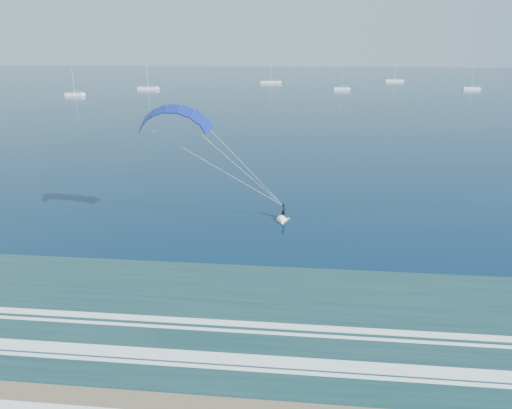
{
  "coord_description": "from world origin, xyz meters",
  "views": [
    {
      "loc": [
        11.2,
        -19.04,
        19.41
      ],
      "look_at": [
        6.73,
        25.76,
        3.7
      ],
      "focal_mm": 32.0,
      "sensor_mm": 36.0,
      "label": 1
    }
  ],
  "objects_px": {
    "sailboat_3": "(342,89)",
    "sailboat_4": "(394,81)",
    "sailboat_0": "(75,94)",
    "kitesurfer_rig": "(231,161)",
    "sailboat_1": "(148,88)",
    "sailboat_2": "(271,82)",
    "sailboat_5": "(471,88)"
  },
  "relations": [
    {
      "from": "sailboat_0",
      "to": "sailboat_4",
      "type": "distance_m",
      "value": 171.0
    },
    {
      "from": "sailboat_0",
      "to": "sailboat_3",
      "type": "height_order",
      "value": "sailboat_0"
    },
    {
      "from": "sailboat_3",
      "to": "kitesurfer_rig",
      "type": "bearing_deg",
      "value": -98.33
    },
    {
      "from": "sailboat_1",
      "to": "sailboat_3",
      "type": "bearing_deg",
      "value": 4.01
    },
    {
      "from": "sailboat_4",
      "to": "sailboat_5",
      "type": "height_order",
      "value": "sailboat_4"
    },
    {
      "from": "sailboat_0",
      "to": "sailboat_3",
      "type": "bearing_deg",
      "value": 18.3
    },
    {
      "from": "sailboat_1",
      "to": "sailboat_5",
      "type": "height_order",
      "value": "sailboat_1"
    },
    {
      "from": "sailboat_1",
      "to": "sailboat_2",
      "type": "bearing_deg",
      "value": 38.86
    },
    {
      "from": "sailboat_2",
      "to": "sailboat_0",
      "type": "bearing_deg",
      "value": -135.42
    },
    {
      "from": "sailboat_3",
      "to": "sailboat_5",
      "type": "height_order",
      "value": "sailboat_5"
    },
    {
      "from": "sailboat_3",
      "to": "sailboat_4",
      "type": "distance_m",
      "value": 64.7
    },
    {
      "from": "sailboat_0",
      "to": "sailboat_1",
      "type": "height_order",
      "value": "sailboat_1"
    },
    {
      "from": "sailboat_3",
      "to": "sailboat_5",
      "type": "relative_size",
      "value": 0.94
    },
    {
      "from": "sailboat_1",
      "to": "sailboat_4",
      "type": "xyz_separation_m",
      "value": [
        123.5,
        61.48,
        0.0
      ]
    },
    {
      "from": "kitesurfer_rig",
      "to": "sailboat_4",
      "type": "xyz_separation_m",
      "value": [
        58.94,
        227.2,
        -7.13
      ]
    },
    {
      "from": "sailboat_1",
      "to": "sailboat_0",
      "type": "bearing_deg",
      "value": -124.5
    },
    {
      "from": "sailboat_4",
      "to": "sailboat_5",
      "type": "relative_size",
      "value": 1.27
    },
    {
      "from": "kitesurfer_rig",
      "to": "sailboat_1",
      "type": "distance_m",
      "value": 178.0
    },
    {
      "from": "sailboat_2",
      "to": "sailboat_3",
      "type": "xyz_separation_m",
      "value": [
        35.4,
        -37.5,
        -0.03
      ]
    },
    {
      "from": "kitesurfer_rig",
      "to": "sailboat_2",
      "type": "bearing_deg",
      "value": 92.79
    },
    {
      "from": "sailboat_3",
      "to": "sailboat_5",
      "type": "xyz_separation_m",
      "value": [
        60.12,
        7.5,
        0.0
      ]
    },
    {
      "from": "sailboat_0",
      "to": "sailboat_5",
      "type": "bearing_deg",
      "value": 14.47
    },
    {
      "from": "sailboat_3",
      "to": "sailboat_5",
      "type": "bearing_deg",
      "value": 7.11
    },
    {
      "from": "sailboat_2",
      "to": "sailboat_3",
      "type": "height_order",
      "value": "sailboat_2"
    },
    {
      "from": "sailboat_0",
      "to": "sailboat_5",
      "type": "height_order",
      "value": "sailboat_0"
    },
    {
      "from": "sailboat_1",
      "to": "sailboat_5",
      "type": "bearing_deg",
      "value": 5.25
    },
    {
      "from": "sailboat_2",
      "to": "sailboat_3",
      "type": "distance_m",
      "value": 51.57
    },
    {
      "from": "kitesurfer_rig",
      "to": "sailboat_1",
      "type": "height_order",
      "value": "kitesurfer_rig"
    },
    {
      "from": "sailboat_3",
      "to": "sailboat_4",
      "type": "height_order",
      "value": "sailboat_4"
    },
    {
      "from": "sailboat_2",
      "to": "sailboat_5",
      "type": "xyz_separation_m",
      "value": [
        95.53,
        -30.0,
        -0.02
      ]
    },
    {
      "from": "sailboat_5",
      "to": "sailboat_1",
      "type": "bearing_deg",
      "value": -174.75
    },
    {
      "from": "kitesurfer_rig",
      "to": "sailboat_5",
      "type": "bearing_deg",
      "value": 64.58
    }
  ]
}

